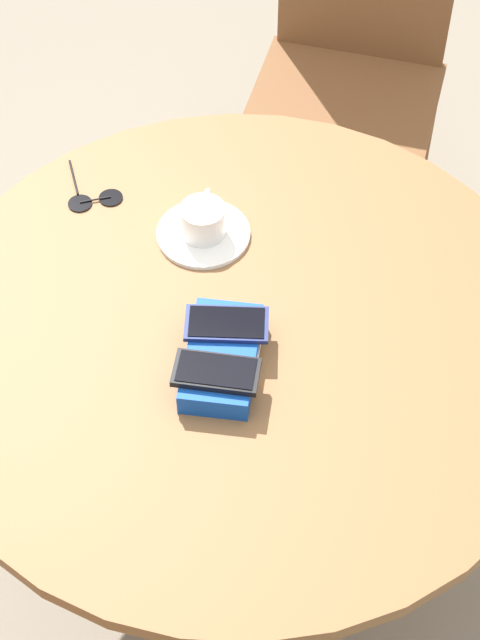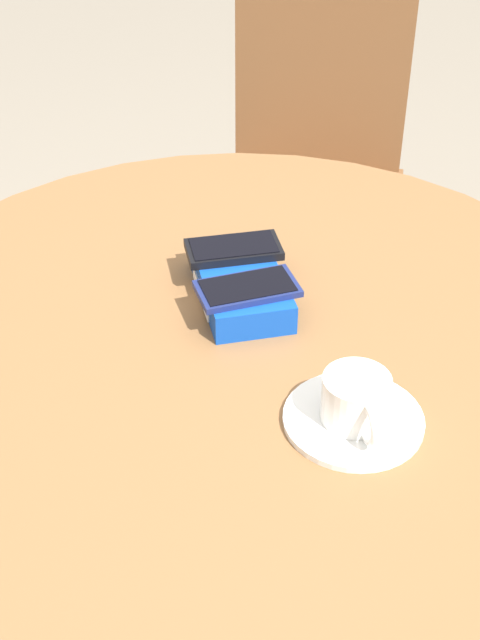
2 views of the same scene
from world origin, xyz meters
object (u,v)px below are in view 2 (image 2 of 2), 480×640
object	(u,v)px
phone_black	(234,249)
chair_far_side	(311,184)
round_table	(240,391)
phone_navy	(247,288)
saucer	(353,420)
phone_box	(240,284)
coffee_cup	(356,399)

from	to	relation	value
phone_black	chair_far_side	size ratio (longest dim) A/B	0.15
round_table	chair_far_side	xyz separation A→B (m)	(-0.82, 0.33, -0.15)
phone_navy	chair_far_side	world-z (taller)	chair_far_side
round_table	saucer	distance (m)	0.24
round_table	phone_black	size ratio (longest dim) A/B	8.05
phone_box	saucer	distance (m)	0.28
phone_navy	chair_far_side	xyz separation A→B (m)	(-0.79, 0.31, -0.29)
coffee_cup	chair_far_side	bearing A→B (deg)	166.86
phone_box	chair_far_side	bearing A→B (deg)	157.10
round_table	phone_box	distance (m)	0.15
phone_box	phone_black	distance (m)	0.05
round_table	chair_far_side	world-z (taller)	chair_far_side
phone_navy	saucer	distance (m)	0.24
phone_box	phone_black	world-z (taller)	phone_black
round_table	saucer	size ratio (longest dim) A/B	6.46
phone_box	saucer	xyz separation A→B (m)	(0.27, 0.08, -0.02)
phone_black	saucer	xyz separation A→B (m)	(0.32, 0.08, -0.04)
phone_navy	saucer	xyz separation A→B (m)	(0.22, 0.08, -0.04)
phone_box	coffee_cup	distance (m)	0.28
round_table	phone_navy	size ratio (longest dim) A/B	7.61
saucer	chair_far_side	xyz separation A→B (m)	(-1.01, 0.24, -0.25)
phone_black	phone_navy	xyz separation A→B (m)	(0.09, -0.00, -0.00)
round_table	coffee_cup	distance (m)	0.26
saucer	chair_far_side	bearing A→B (deg)	166.83
round_table	phone_black	world-z (taller)	phone_black
phone_black	phone_navy	bearing A→B (deg)	-0.34
coffee_cup	phone_navy	bearing A→B (deg)	-161.18
phone_box	chair_far_side	xyz separation A→B (m)	(-0.74, 0.31, -0.27)
round_table	coffee_cup	xyz separation A→B (m)	(0.19, 0.09, 0.14)
phone_navy	round_table	bearing A→B (deg)	-27.44
coffee_cup	phone_box	bearing A→B (deg)	-164.28
phone_box	coffee_cup	xyz separation A→B (m)	(0.27, 0.08, 0.02)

